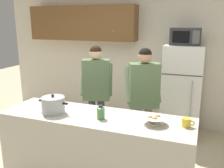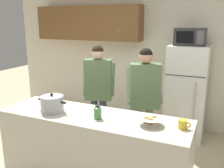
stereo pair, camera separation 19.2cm
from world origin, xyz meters
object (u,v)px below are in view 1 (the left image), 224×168
at_px(microwave, 186,36).
at_px(person_by_sink, 144,92).
at_px(cooking_pot, 53,105).
at_px(bottle_near_edge, 101,112).
at_px(refrigerator, 182,91).
at_px(person_near_pot, 96,85).
at_px(coffee_mug, 187,122).
at_px(bread_bowl, 154,120).

distance_m(microwave, person_by_sink, 1.30).
xyz_separation_m(cooking_pot, bottle_near_edge, (0.61, 0.02, -0.02)).
height_order(refrigerator, person_near_pot, person_near_pot).
relative_size(coffee_mug, bread_bowl, 0.50).
bearing_deg(person_by_sink, cooking_pot, -133.15).
relative_size(cooking_pot, bottle_near_edge, 2.46).
distance_m(refrigerator, microwave, 0.94).
distance_m(refrigerator, bread_bowl, 1.86).
distance_m(microwave, coffee_mug, 1.95).
xyz_separation_m(refrigerator, coffee_mug, (0.20, -1.80, 0.17)).
relative_size(microwave, coffee_mug, 3.66).
bearing_deg(bottle_near_edge, refrigerator, 69.58).
bearing_deg(person_by_sink, coffee_mug, -51.06).
bearing_deg(bottle_near_edge, bread_bowl, 6.46).
relative_size(person_near_pot, person_by_sink, 1.00).
xyz_separation_m(microwave, person_by_sink, (-0.44, -0.98, -0.72)).
bearing_deg(refrigerator, bread_bowl, -93.88).
bearing_deg(person_near_pot, person_by_sink, -7.18).
bearing_deg(refrigerator, coffee_mug, -83.55).
bearing_deg(bottle_near_edge, coffee_mug, 7.06).
height_order(refrigerator, microwave, microwave).
xyz_separation_m(refrigerator, cooking_pot, (-1.32, -1.94, 0.22)).
distance_m(refrigerator, cooking_pot, 2.35).
height_order(refrigerator, coffee_mug, refrigerator).
height_order(microwave, coffee_mug, microwave).
height_order(cooking_pot, bread_bowl, cooking_pot).
xyz_separation_m(cooking_pot, bread_bowl, (1.19, 0.09, -0.05)).
bearing_deg(refrigerator, person_near_pot, -143.50).
xyz_separation_m(refrigerator, microwave, (0.00, -0.02, 0.94)).
bearing_deg(person_near_pot, coffee_mug, -32.21).
relative_size(person_near_pot, cooking_pot, 4.17).
bearing_deg(person_by_sink, microwave, 65.70).
relative_size(person_near_pot, bread_bowl, 6.30).
xyz_separation_m(bread_bowl, bottle_near_edge, (-0.59, -0.07, 0.03)).
bearing_deg(person_by_sink, person_near_pot, 172.82).
distance_m(person_by_sink, cooking_pot, 1.28).
distance_m(refrigerator, person_by_sink, 1.12).
bearing_deg(person_by_sink, bread_bowl, -69.46).
bearing_deg(coffee_mug, refrigerator, 96.45).
height_order(microwave, bottle_near_edge, microwave).
xyz_separation_m(person_near_pot, bottle_near_edge, (0.51, -1.01, -0.02)).
distance_m(microwave, bread_bowl, 1.99).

